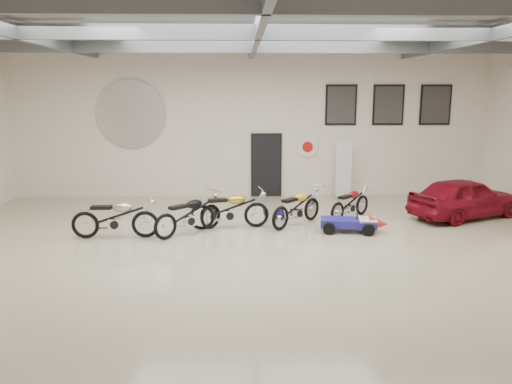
{
  "coord_description": "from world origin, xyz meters",
  "views": [
    {
      "loc": [
        -0.38,
        -10.87,
        3.53
      ],
      "look_at": [
        0.0,
        1.2,
        1.1
      ],
      "focal_mm": 35.0,
      "sensor_mm": 36.0,
      "label": 1
    }
  ],
  "objects_px": {
    "banner_stand": "(344,170)",
    "motorcycle_black": "(189,214)",
    "motorcycle_yellow": "(297,206)",
    "motorcycle_gold": "(229,209)",
    "vintage_car": "(465,198)",
    "motorcycle_red": "(350,202)",
    "go_kart": "(354,220)",
    "motorcycle_silver": "(115,217)"
  },
  "relations": [
    {
      "from": "banner_stand",
      "to": "motorcycle_black",
      "type": "bearing_deg",
      "value": -142.78
    },
    {
      "from": "motorcycle_black",
      "to": "motorcycle_yellow",
      "type": "distance_m",
      "value": 2.92
    },
    {
      "from": "motorcycle_gold",
      "to": "vintage_car",
      "type": "xyz_separation_m",
      "value": [
        6.68,
        0.95,
        0.05
      ]
    },
    {
      "from": "motorcycle_yellow",
      "to": "motorcycle_red",
      "type": "height_order",
      "value": "motorcycle_yellow"
    },
    {
      "from": "motorcycle_yellow",
      "to": "vintage_car",
      "type": "bearing_deg",
      "value": -38.55
    },
    {
      "from": "banner_stand",
      "to": "motorcycle_red",
      "type": "relative_size",
      "value": 1.07
    },
    {
      "from": "banner_stand",
      "to": "motorcycle_yellow",
      "type": "relative_size",
      "value": 0.97
    },
    {
      "from": "motorcycle_black",
      "to": "go_kart",
      "type": "relative_size",
      "value": 1.16
    },
    {
      "from": "motorcycle_gold",
      "to": "vintage_car",
      "type": "distance_m",
      "value": 6.75
    },
    {
      "from": "go_kart",
      "to": "motorcycle_gold",
      "type": "bearing_deg",
      "value": -178.31
    },
    {
      "from": "motorcycle_red",
      "to": "vintage_car",
      "type": "relative_size",
      "value": 0.53
    },
    {
      "from": "banner_stand",
      "to": "motorcycle_red",
      "type": "height_order",
      "value": "banner_stand"
    },
    {
      "from": "motorcycle_black",
      "to": "vintage_car",
      "type": "distance_m",
      "value": 7.83
    },
    {
      "from": "banner_stand",
      "to": "motorcycle_silver",
      "type": "bearing_deg",
      "value": -149.61
    },
    {
      "from": "go_kart",
      "to": "vintage_car",
      "type": "distance_m",
      "value": 3.75
    },
    {
      "from": "motorcycle_silver",
      "to": "motorcycle_red",
      "type": "relative_size",
      "value": 1.16
    },
    {
      "from": "banner_stand",
      "to": "motorcycle_black",
      "type": "height_order",
      "value": "banner_stand"
    },
    {
      "from": "motorcycle_silver",
      "to": "motorcycle_red",
      "type": "bearing_deg",
      "value": 14.68
    },
    {
      "from": "motorcycle_silver",
      "to": "go_kart",
      "type": "distance_m",
      "value": 5.99
    },
    {
      "from": "motorcycle_gold",
      "to": "go_kart",
      "type": "xyz_separation_m",
      "value": [
        3.2,
        -0.44,
        -0.22
      ]
    },
    {
      "from": "motorcycle_red",
      "to": "vintage_car",
      "type": "distance_m",
      "value": 3.29
    },
    {
      "from": "motorcycle_silver",
      "to": "vintage_car",
      "type": "distance_m",
      "value": 9.62
    },
    {
      "from": "banner_stand",
      "to": "vintage_car",
      "type": "bearing_deg",
      "value": -46.73
    },
    {
      "from": "motorcycle_gold",
      "to": "banner_stand",
      "type": "bearing_deg",
      "value": 35.67
    },
    {
      "from": "banner_stand",
      "to": "go_kart",
      "type": "distance_m",
      "value": 4.19
    },
    {
      "from": "motorcycle_black",
      "to": "motorcycle_red",
      "type": "distance_m",
      "value": 4.63
    },
    {
      "from": "go_kart",
      "to": "banner_stand",
      "type": "bearing_deg",
      "value": 91.98
    },
    {
      "from": "motorcycle_gold",
      "to": "vintage_car",
      "type": "bearing_deg",
      "value": -0.61
    },
    {
      "from": "vintage_car",
      "to": "go_kart",
      "type": "bearing_deg",
      "value": 88.68
    },
    {
      "from": "motorcycle_yellow",
      "to": "motorcycle_red",
      "type": "relative_size",
      "value": 1.1
    },
    {
      "from": "go_kart",
      "to": "motorcycle_black",
      "type": "bearing_deg",
      "value": -169.71
    },
    {
      "from": "motorcycle_yellow",
      "to": "vintage_car",
      "type": "relative_size",
      "value": 0.58
    },
    {
      "from": "banner_stand",
      "to": "motorcycle_gold",
      "type": "relative_size",
      "value": 0.93
    },
    {
      "from": "banner_stand",
      "to": "go_kart",
      "type": "height_order",
      "value": "banner_stand"
    },
    {
      "from": "motorcycle_black",
      "to": "motorcycle_red",
      "type": "bearing_deg",
      "value": -24.63
    },
    {
      "from": "motorcycle_black",
      "to": "motorcycle_gold",
      "type": "distance_m",
      "value": 1.13
    },
    {
      "from": "motorcycle_silver",
      "to": "motorcycle_black",
      "type": "bearing_deg",
      "value": 8.63
    },
    {
      "from": "motorcycle_gold",
      "to": "motorcycle_yellow",
      "type": "xyz_separation_m",
      "value": [
        1.8,
        0.28,
        -0.02
      ]
    },
    {
      "from": "go_kart",
      "to": "vintage_car",
      "type": "xyz_separation_m",
      "value": [
        3.48,
        1.39,
        0.27
      ]
    },
    {
      "from": "motorcycle_yellow",
      "to": "motorcycle_gold",
      "type": "bearing_deg",
      "value": 142.38
    },
    {
      "from": "motorcycle_black",
      "to": "banner_stand",
      "type": "bearing_deg",
      "value": -1.35
    },
    {
      "from": "motorcycle_yellow",
      "to": "go_kart",
      "type": "relative_size",
      "value": 1.14
    }
  ]
}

